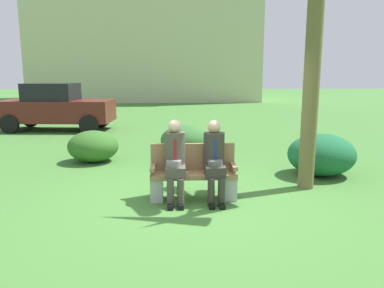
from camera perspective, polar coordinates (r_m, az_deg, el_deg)
name	(u,v)px	position (r m, az deg, el deg)	size (l,w,h in m)	color
ground_plane	(200,201)	(6.16, 1.25, -8.72)	(80.00, 80.00, 0.00)	#3F7231
park_bench	(193,175)	(6.20, 0.18, -4.71)	(1.40, 0.44, 0.90)	#99754C
seated_man_left	(175,157)	(5.99, -2.60, -2.00)	(0.34, 0.72, 1.32)	#4C473D
seated_man_right	(214,157)	(6.03, 3.44, -1.97)	(0.34, 0.72, 1.31)	#38332D
shrub_near_bench	(93,146)	(9.02, -14.80, -0.34)	(1.17, 1.07, 0.73)	#306223
shrub_mid_lawn	(321,155)	(8.02, 19.10, -1.54)	(1.36, 1.24, 0.85)	#1B6036
shrub_far_lawn	(185,140)	(9.43, -1.11, 0.59)	(1.22, 1.11, 0.76)	#32652D
parked_car_near	(56,107)	(14.28, -20.01, 5.32)	(4.02, 1.99, 1.68)	#591E19
building_backdrop	(147,4)	(29.20, -6.93, 20.34)	(16.59, 7.13, 13.72)	#BBBF91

